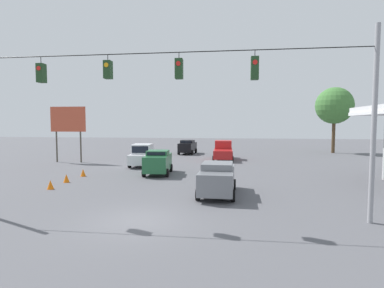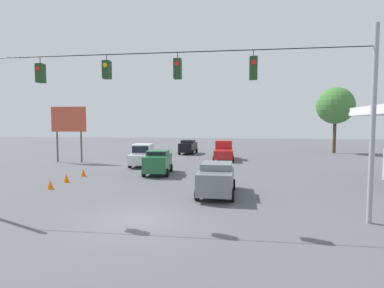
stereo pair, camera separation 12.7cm
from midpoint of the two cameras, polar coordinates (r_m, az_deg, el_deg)
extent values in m
plane|color=#56565B|center=(13.18, -10.52, -14.15)|extent=(140.00, 140.00, 0.00)
cylinder|color=#939399|center=(14.05, 31.12, 3.09)|extent=(0.20, 0.20, 8.02)
cylinder|color=black|center=(13.78, -9.63, 16.65)|extent=(19.08, 0.04, 0.04)
cube|color=#1E3D1E|center=(13.10, 11.58, 13.96)|extent=(0.32, 0.36, 0.95)
cylinder|color=black|center=(13.22, 11.61, 16.56)|extent=(0.03, 0.03, 0.28)
cylinder|color=red|center=(12.95, 11.65, 15.03)|extent=(0.20, 0.02, 0.20)
cube|color=#1E3D1E|center=(13.28, -2.77, 14.11)|extent=(0.32, 0.36, 0.85)
cylinder|color=black|center=(13.39, -2.78, 16.48)|extent=(0.03, 0.03, 0.27)
cylinder|color=red|center=(13.13, -2.93, 15.08)|extent=(0.20, 0.02, 0.20)
cube|color=#1E3D1E|center=(14.19, -15.96, 13.44)|extent=(0.32, 0.36, 0.79)
cylinder|color=black|center=(14.29, -16.00, 15.54)|extent=(0.03, 0.03, 0.27)
cylinder|color=orange|center=(14.05, -16.29, 14.27)|extent=(0.20, 0.02, 0.20)
cube|color=#1E3D1E|center=(15.70, -26.98, 11.93)|extent=(0.32, 0.36, 0.86)
cylinder|color=black|center=(15.80, -27.05, 14.04)|extent=(0.03, 0.03, 0.32)
cylinder|color=red|center=(15.57, -27.41, 12.70)|extent=(0.20, 0.02, 0.20)
cube|color=silver|center=(29.47, -9.26, -2.54)|extent=(2.26, 5.35, 0.90)
cube|color=silver|center=(28.77, -9.56, -0.90)|extent=(1.89, 1.99, 0.90)
cube|color=black|center=(27.85, -10.01, -1.07)|extent=(1.54, 0.12, 0.63)
cylinder|color=black|center=(28.12, -11.94, -3.81)|extent=(0.26, 0.65, 0.64)
cylinder|color=black|center=(27.67, -8.09, -3.89)|extent=(0.26, 0.65, 0.64)
cylinder|color=black|center=(31.38, -10.27, -2.99)|extent=(0.26, 0.65, 0.64)
cylinder|color=black|center=(30.98, -6.81, -3.04)|extent=(0.26, 0.65, 0.64)
cube|color=#236038|center=(24.23, -6.63, -3.52)|extent=(2.10, 4.08, 1.23)
cube|color=#236038|center=(24.14, -6.65, -1.65)|extent=(1.77, 1.86, 0.36)
cube|color=black|center=(23.28, -7.00, -1.86)|extent=(1.42, 0.14, 0.25)
cylinder|color=black|center=(23.24, -9.31, -5.41)|extent=(0.27, 0.66, 0.64)
cylinder|color=black|center=(22.94, -4.94, -5.49)|extent=(0.27, 0.66, 0.64)
cylinder|color=black|center=(25.73, -8.12, -4.49)|extent=(0.27, 0.66, 0.64)
cylinder|color=black|center=(25.45, -4.16, -4.55)|extent=(0.27, 0.66, 0.64)
cube|color=slate|center=(17.28, 4.65, -6.66)|extent=(1.96, 4.55, 1.16)
cube|color=slate|center=(17.16, 4.66, -4.16)|extent=(1.75, 2.02, 0.36)
cube|color=black|center=(18.15, 4.90, -3.71)|extent=(1.47, 0.06, 0.25)
cylinder|color=black|center=(18.79, 7.80, -7.63)|extent=(0.24, 0.65, 0.64)
cylinder|color=black|center=(18.91, 2.17, -7.52)|extent=(0.24, 0.65, 0.64)
cylinder|color=black|center=(15.93, 7.58, -9.73)|extent=(0.24, 0.65, 0.64)
cylinder|color=black|center=(16.08, 0.92, -9.57)|extent=(0.24, 0.65, 0.64)
cube|color=red|center=(33.68, 5.85, -1.70)|extent=(2.06, 5.52, 0.90)
cube|color=red|center=(34.26, 5.88, -0.10)|extent=(1.86, 2.00, 0.90)
cube|color=black|center=(35.25, 5.91, 0.02)|extent=(1.60, 0.04, 0.63)
cylinder|color=black|center=(35.50, 7.51, -2.16)|extent=(0.23, 0.64, 0.64)
cylinder|color=black|center=(35.53, 4.28, -2.13)|extent=(0.23, 0.64, 0.64)
cylinder|color=black|center=(31.95, 7.59, -2.84)|extent=(0.23, 0.64, 0.64)
cylinder|color=black|center=(31.98, 4.00, -2.80)|extent=(0.23, 0.64, 0.64)
cube|color=black|center=(40.03, -0.94, -0.60)|extent=(2.07, 4.14, 1.16)
cube|color=black|center=(39.98, -0.94, 0.49)|extent=(1.76, 1.88, 0.36)
cube|color=black|center=(39.11, -1.23, 0.41)|extent=(1.42, 0.13, 0.25)
cylinder|color=black|center=(39.02, -2.63, -1.58)|extent=(0.27, 0.65, 0.64)
cylinder|color=black|center=(38.63, -0.08, -1.63)|extent=(0.27, 0.65, 0.64)
cylinder|color=black|center=(41.55, -1.74, -1.24)|extent=(0.27, 0.65, 0.64)
cylinder|color=black|center=(41.18, 0.66, -1.28)|extent=(0.27, 0.65, 0.64)
cone|color=orange|center=(20.70, -25.53, -7.00)|extent=(0.41, 0.41, 0.57)
cone|color=orange|center=(22.58, -22.96, -6.03)|extent=(0.41, 0.41, 0.57)
cone|color=orange|center=(24.63, -20.17, -5.15)|extent=(0.41, 0.41, 0.57)
cylinder|color=#4C473D|center=(33.30, -20.52, -0.55)|extent=(0.16, 0.16, 3.21)
cylinder|color=#4C473D|center=(34.64, -24.45, -0.49)|extent=(0.16, 0.16, 3.21)
cube|color=#BF4C33|center=(33.86, -22.66, 4.38)|extent=(3.84, 0.12, 2.60)
cylinder|color=#4C3823|center=(45.55, 25.27, 1.67)|extent=(0.44, 0.44, 5.13)
sphere|color=#427A38|center=(45.59, 25.42, 6.63)|extent=(4.99, 4.99, 4.99)
camera|label=1|loc=(0.06, -90.15, -0.01)|focal=28.00mm
camera|label=2|loc=(0.06, 89.85, 0.01)|focal=28.00mm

